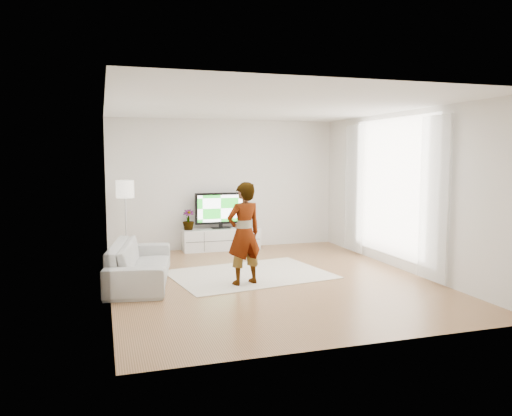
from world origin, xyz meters
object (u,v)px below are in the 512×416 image
object	(u,v)px
player	(244,233)
sofa	(140,263)
rug	(250,274)
television	(221,209)
floor_lamp	(125,193)
media_console	(221,239)

from	to	relation	value
player	sofa	world-z (taller)	player
rug	player	world-z (taller)	player
television	floor_lamp	xyz separation A→B (m)	(-1.99, -0.43, 0.43)
television	player	size ratio (longest dim) A/B	0.69
player	media_console	bearing A→B (deg)	-111.64
media_console	player	bearing A→B (deg)	-96.22
media_console	rug	world-z (taller)	media_console
television	floor_lamp	world-z (taller)	floor_lamp
media_console	player	world-z (taller)	player
rug	sofa	world-z (taller)	sofa
rug	player	distance (m)	1.04
floor_lamp	television	bearing A→B (deg)	12.07
media_console	floor_lamp	world-z (taller)	floor_lamp
media_console	floor_lamp	bearing A→B (deg)	-168.69
rug	floor_lamp	size ratio (longest dim) A/B	1.67
rug	sofa	bearing A→B (deg)	179.41
television	floor_lamp	distance (m)	2.08
media_console	rug	xyz separation A→B (m)	(-0.05, -2.36, -0.23)
rug	media_console	bearing A→B (deg)	88.74
sofa	player	bearing A→B (deg)	-102.04
media_console	television	bearing A→B (deg)	90.00
television	media_console	bearing A→B (deg)	-90.00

